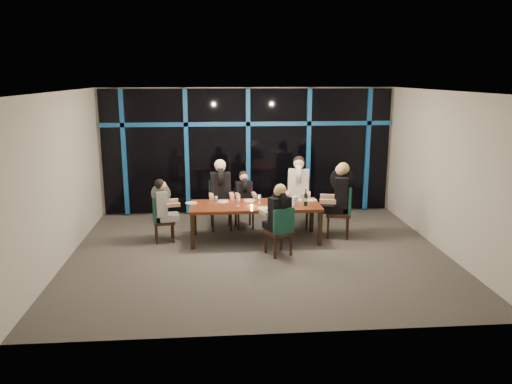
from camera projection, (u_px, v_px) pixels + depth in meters
room at (259, 147)px, 8.93m from camera, size 7.04×7.00×3.02m
window_wall at (248, 149)px, 11.88m from camera, size 6.86×0.43×2.94m
dining_table at (255, 208)px, 10.01m from camera, size 2.60×1.00×0.75m
chair_far_left at (221, 202)px, 10.85m from camera, size 0.51×0.51×1.04m
chair_far_mid at (244, 206)px, 10.93m from camera, size 0.45×0.45×0.86m
chair_far_right at (298, 200)px, 10.98m from camera, size 0.59×0.59×1.07m
chair_end_left at (160, 218)px, 9.97m from camera, size 0.47×0.47×0.88m
chair_end_right at (343, 209)px, 10.25m from camera, size 0.59×0.59×1.06m
chair_near_mid at (281, 229)px, 9.17m from camera, size 0.57×0.57×0.93m
diner_far_left at (221, 184)px, 10.67m from camera, size 0.53×0.66×1.01m
diner_far_mid at (244, 191)px, 10.79m from camera, size 0.46×0.56×0.84m
diner_far_right at (298, 182)px, 10.80m from camera, size 0.59×0.72×1.05m
diner_end_left at (163, 201)px, 9.91m from camera, size 0.58×0.48×0.85m
diner_end_right at (339, 189)px, 10.16m from camera, size 0.71×0.60×1.04m
diner_near_mid at (279, 209)px, 9.15m from camera, size 0.58×0.64×0.90m
plate_far_left at (223, 202)px, 10.18m from camera, size 0.24×0.24×0.01m
plate_far_mid at (249, 201)px, 10.27m from camera, size 0.24×0.24×0.01m
plate_far_right at (297, 200)px, 10.31m from camera, size 0.24×0.24×0.01m
plate_end_left at (191, 203)px, 10.07m from camera, size 0.24×0.24×0.01m
plate_end_right at (311, 200)px, 10.31m from camera, size 0.24×0.24×0.01m
plate_near_mid at (263, 208)px, 9.66m from camera, size 0.24×0.24×0.01m
wine_bottle at (306, 199)px, 9.89m from camera, size 0.08×0.08×0.33m
water_pitcher at (295, 201)px, 9.85m from camera, size 0.12×0.10×0.19m
tea_light at (252, 205)px, 9.85m from camera, size 0.05×0.05×0.03m
wine_glass_a at (238, 199)px, 9.82m from camera, size 0.08×0.08×0.20m
wine_glass_b at (259, 197)px, 10.06m from camera, size 0.07×0.07×0.17m
wine_glass_c at (282, 199)px, 9.90m from camera, size 0.07×0.07×0.17m
wine_glass_d at (216, 198)px, 10.01m from camera, size 0.06×0.06×0.16m
wine_glass_e at (302, 196)px, 10.15m from camera, size 0.07×0.07×0.17m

